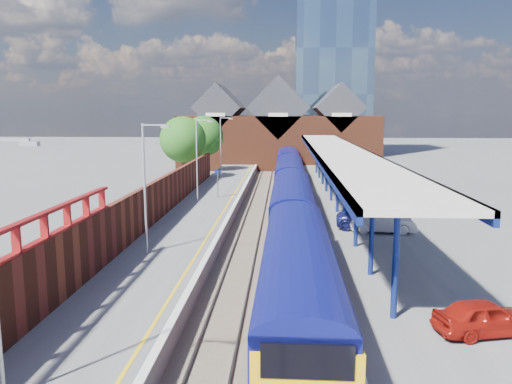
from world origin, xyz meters
TOP-DOWN VIEW (x-y plane):
  - ground at (0.00, 30.00)m, footprint 240.00×240.00m
  - ballast_bed at (0.00, 20.00)m, footprint 6.00×76.00m
  - rails at (0.00, 20.00)m, footprint 4.51×76.00m
  - left_platform at (-5.50, 20.00)m, footprint 5.00×76.00m
  - right_platform at (6.00, 20.00)m, footprint 6.00×76.00m
  - coping_left at (-3.15, 20.00)m, footprint 0.30×76.00m
  - coping_right at (3.15, 20.00)m, footprint 0.30×76.00m
  - yellow_line at (-3.75, 20.00)m, footprint 0.14×76.00m
  - train at (1.49, 24.39)m, footprint 2.93×65.92m
  - canopy at (5.48, 21.95)m, footprint 4.50×52.00m
  - lamp_post_b at (-6.36, 6.00)m, footprint 1.48×0.18m
  - lamp_post_c at (-6.36, 22.00)m, footprint 1.48×0.18m
  - lamp_post_d at (-6.36, 38.00)m, footprint 1.48×0.18m
  - platform_sign at (-5.00, 24.00)m, footprint 0.55×0.08m
  - brick_wall at (-8.10, 13.54)m, footprint 0.35×50.00m
  - station_building at (0.00, 58.00)m, footprint 30.00×12.12m
  - glass_tower at (10.00, 80.00)m, footprint 14.20×14.20m
  - tree_near at (-10.35, 35.91)m, footprint 5.20×5.20m
  - tree_far at (-9.35, 43.91)m, footprint 5.20×5.20m
  - parked_car_red at (7.87, -3.21)m, footprint 3.83×2.23m
  - parked_car_silver at (7.16, 11.44)m, footprint 4.12×1.53m
  - parked_car_dark at (7.36, 13.28)m, footprint 4.44×2.19m
  - parked_car_blue at (6.75, 12.24)m, footprint 5.14×3.20m

SIDE VIEW (x-z plane):
  - ground at x=0.00m, z-range 0.00..0.00m
  - ballast_bed at x=0.00m, z-range 0.00..0.06m
  - rails at x=0.00m, z-range 0.05..0.19m
  - left_platform at x=-5.50m, z-range 0.00..1.00m
  - right_platform at x=6.00m, z-range 0.00..1.00m
  - yellow_line at x=-3.75m, z-range 1.00..1.01m
  - coping_left at x=-3.15m, z-range 1.00..1.05m
  - coping_right at x=3.15m, z-range 1.00..1.05m
  - parked_car_red at x=7.87m, z-range 1.00..2.22m
  - parked_car_dark at x=7.36m, z-range 1.00..2.24m
  - parked_car_blue at x=6.75m, z-range 1.00..2.33m
  - parked_car_silver at x=7.16m, z-range 1.00..2.35m
  - train at x=1.49m, z-range 0.40..3.85m
  - brick_wall at x=-8.10m, z-range 0.52..4.38m
  - platform_sign at x=-5.00m, z-range 1.44..3.94m
  - lamp_post_b at x=-6.36m, z-range 1.49..8.49m
  - lamp_post_c at x=-6.36m, z-range 1.49..8.49m
  - lamp_post_d at x=-6.36m, z-range 1.49..8.49m
  - canopy at x=5.48m, z-range 3.01..7.49m
  - tree_near at x=-10.35m, z-range 1.30..9.40m
  - tree_far at x=-9.35m, z-range 1.30..9.40m
  - station_building at x=0.00m, z-range -1.44..12.34m
  - glass_tower at x=10.00m, z-range 0.05..40.35m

